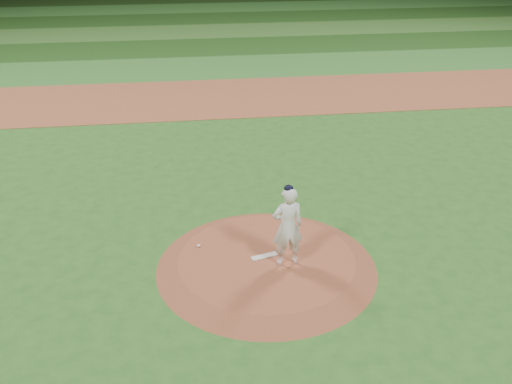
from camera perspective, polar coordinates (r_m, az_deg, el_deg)
The scene contains 11 objects.
ground at distance 14.42m, azimuth 1.06°, elevation -7.50°, with size 120.00×120.00×0.00m, color #2A5E1E.
infield_dirt_band at distance 27.06m, azimuth -3.40°, elevation 9.43°, with size 70.00×6.00×0.02m, color brown.
outfield_stripe_0 at distance 32.34m, azimuth -4.19°, elevation 12.33°, with size 70.00×5.00×0.02m, color #327029.
outfield_stripe_1 at distance 37.19m, azimuth -4.73°, elevation 14.25°, with size 70.00×5.00×0.02m, color #1D4716.
outfield_stripe_2 at distance 42.08m, azimuth -5.14°, elevation 15.73°, with size 70.00×5.00×0.02m, color #386E28.
outfield_stripe_3 at distance 46.99m, azimuth -5.47°, elevation 16.90°, with size 70.00×5.00×0.02m, color #1E4917.
outfield_stripe_4 at distance 51.92m, azimuth -5.75°, elevation 17.85°, with size 70.00×5.00×0.02m, color #31742A.
pitchers_mound at distance 14.34m, azimuth 1.06°, elevation -7.08°, with size 5.50×5.50×0.25m, color brown.
pitching_rubber at distance 14.33m, azimuth 0.84°, elevation -6.44°, with size 0.67×0.17×0.03m, color white.
rosin_bag at distance 14.79m, azimuth -5.76°, elevation -5.36°, with size 0.11×0.11×0.06m, color silver.
pitcher_on_mound at distance 13.57m, azimuth 3.18°, elevation -3.43°, with size 0.80×0.57×2.13m.
Camera 1 is at (-1.83, -11.74, 8.17)m, focal length 40.00 mm.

